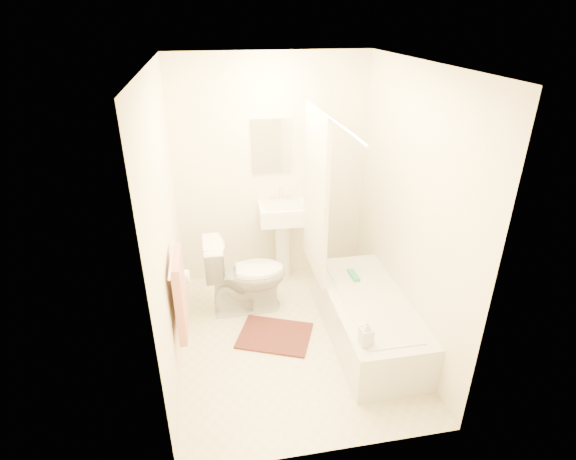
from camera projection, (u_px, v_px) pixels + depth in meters
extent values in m
plane|color=beige|center=(293.00, 339.00, 4.15)|extent=(2.40, 2.40, 0.00)
plane|color=white|center=(295.00, 64.00, 3.09)|extent=(2.40, 2.40, 0.00)
cube|color=beige|center=(272.00, 173.00, 4.68)|extent=(2.00, 0.02, 2.40)
cube|color=beige|center=(166.00, 231.00, 3.46)|extent=(0.02, 2.40, 2.40)
cube|color=beige|center=(410.00, 212.00, 3.78)|extent=(0.02, 2.40, 2.40)
cube|color=white|center=(272.00, 146.00, 4.53)|extent=(0.40, 0.03, 0.55)
cylinder|color=silver|center=(330.00, 117.00, 3.40)|extent=(0.03, 1.70, 0.03)
cube|color=silver|center=(315.00, 194.00, 4.10)|extent=(0.04, 0.80, 1.55)
cylinder|color=silver|center=(172.00, 258.00, 3.29)|extent=(0.02, 0.60, 0.02)
cube|color=#CC7266|center=(180.00, 294.00, 3.43)|extent=(0.06, 0.45, 0.66)
cylinder|color=white|center=(183.00, 277.00, 3.80)|extent=(0.11, 0.12, 0.12)
imported|color=white|center=(246.00, 275.00, 4.41)|extent=(0.80, 0.46, 0.78)
cube|color=#4C241D|center=(275.00, 335.00, 4.17)|extent=(0.78, 0.69, 0.02)
imported|color=white|center=(367.00, 333.00, 3.40)|extent=(0.10, 0.10, 0.21)
cube|color=green|center=(354.00, 276.00, 4.29)|extent=(0.07, 0.20, 0.04)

